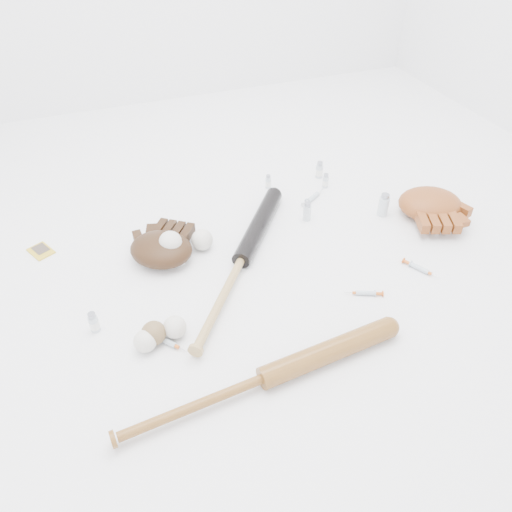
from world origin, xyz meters
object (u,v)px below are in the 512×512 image
object	(u,v)px
pedestal	(172,256)
bat_dark	(241,259)
glove_dark	(161,249)
bat_wood	(264,378)

from	to	relation	value
pedestal	bat_dark	bearing A→B (deg)	-28.68
glove_dark	pedestal	world-z (taller)	glove_dark
bat_wood	glove_dark	world-z (taller)	glove_dark
bat_dark	pedestal	xyz separation A→B (m)	(-0.21, 0.11, -0.01)
bat_dark	bat_wood	world-z (taller)	bat_dark
bat_dark	pedestal	size ratio (longest dim) A/B	11.73
bat_dark	glove_dark	size ratio (longest dim) A/B	3.39
bat_dark	pedestal	distance (m)	0.24
bat_wood	pedestal	world-z (taller)	bat_wood
bat_dark	glove_dark	world-z (taller)	glove_dark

